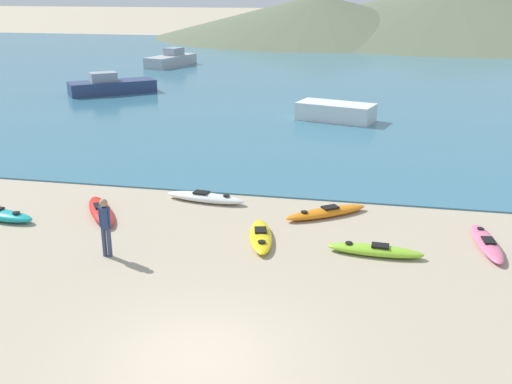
# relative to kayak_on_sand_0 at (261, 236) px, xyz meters

# --- Properties ---
(ground_plane) EXTENTS (400.00, 400.00, 0.00)m
(ground_plane) POSITION_rel_kayak_on_sand_0_xyz_m (-0.09, -6.27, -0.14)
(ground_plane) COLOR tan
(bay_water) EXTENTS (160.00, 70.00, 0.06)m
(bay_water) POSITION_rel_kayak_on_sand_0_xyz_m (-0.09, 38.93, -0.11)
(bay_water) COLOR teal
(bay_water) RESTS_ON ground_plane
(far_hill_left) EXTENTS (49.53, 49.53, 6.17)m
(far_hill_left) POSITION_rel_kayak_on_sand_0_xyz_m (-6.45, 77.35, 2.95)
(far_hill_left) COLOR #5B664C
(far_hill_left) RESTS_ON ground_plane
(far_hill_midleft) EXTENTS (73.39, 73.39, 7.39)m
(far_hill_midleft) POSITION_rel_kayak_on_sand_0_xyz_m (13.56, 87.48, 3.56)
(far_hill_midleft) COLOR #5B664C
(far_hill_midleft) RESTS_ON ground_plane
(kayak_on_sand_0) EXTENTS (1.25, 2.71, 0.32)m
(kayak_on_sand_0) POSITION_rel_kayak_on_sand_0_xyz_m (0.00, 0.00, 0.00)
(kayak_on_sand_0) COLOR yellow
(kayak_on_sand_0) RESTS_ON ground_plane
(kayak_on_sand_1) EXTENTS (0.89, 2.91, 0.31)m
(kayak_on_sand_1) POSITION_rel_kayak_on_sand_0_xyz_m (6.68, 0.87, -0.00)
(kayak_on_sand_1) COLOR #E5668C
(kayak_on_sand_1) RESTS_ON ground_plane
(kayak_on_sand_2) EXTENTS (2.84, 2.27, 0.33)m
(kayak_on_sand_2) POSITION_rel_kayak_on_sand_0_xyz_m (1.76, 2.44, 0.00)
(kayak_on_sand_2) COLOR orange
(kayak_on_sand_2) RESTS_ON ground_plane
(kayak_on_sand_3) EXTENTS (2.30, 2.93, 0.32)m
(kayak_on_sand_3) POSITION_rel_kayak_on_sand_0_xyz_m (-5.73, 1.03, -0.00)
(kayak_on_sand_3) COLOR red
(kayak_on_sand_3) RESTS_ON ground_plane
(kayak_on_sand_5) EXTENTS (2.79, 0.76, 0.34)m
(kayak_on_sand_5) POSITION_rel_kayak_on_sand_0_xyz_m (3.43, -0.35, 0.01)
(kayak_on_sand_5) COLOR #8CCC2D
(kayak_on_sand_5) RESTS_ON ground_plane
(kayak_on_sand_6) EXTENTS (3.05, 1.05, 0.36)m
(kayak_on_sand_6) POSITION_rel_kayak_on_sand_0_xyz_m (-2.63, 3.01, 0.02)
(kayak_on_sand_6) COLOR white
(kayak_on_sand_6) RESTS_ON ground_plane
(person_near_foreground) EXTENTS (0.35, 0.29, 1.75)m
(person_near_foreground) POSITION_rel_kayak_on_sand_0_xyz_m (-4.10, -1.98, 0.86)
(person_near_foreground) COLOR #384260
(person_near_foreground) RESTS_ON ground_plane
(moored_boat_1) EXTENTS (5.99, 5.20, 1.53)m
(moored_boat_1) POSITION_rel_kayak_on_sand_0_xyz_m (-15.45, 23.26, 0.46)
(moored_boat_1) COLOR navy
(moored_boat_1) RESTS_ON bay_water
(moored_boat_2) EXTENTS (3.70, 6.02, 1.66)m
(moored_boat_2) POSITION_rel_kayak_on_sand_0_xyz_m (-16.40, 38.78, 0.50)
(moored_boat_2) COLOR #B2B2B7
(moored_boat_2) RESTS_ON bay_water
(moored_boat_3) EXTENTS (4.66, 3.03, 0.99)m
(moored_boat_3) POSITION_rel_kayak_on_sand_0_xyz_m (0.91, 17.46, 0.42)
(moored_boat_3) COLOR white
(moored_boat_3) RESTS_ON bay_water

